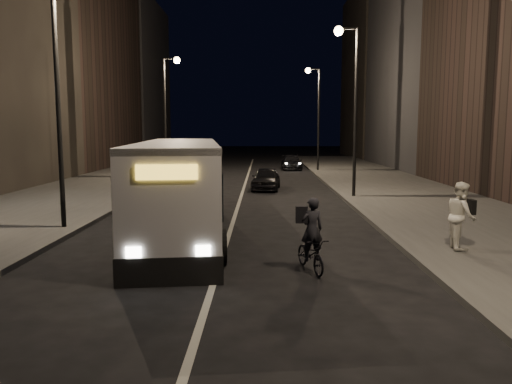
{
  "coord_description": "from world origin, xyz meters",
  "views": [
    {
      "loc": [
        1.09,
        -12.44,
        3.42
      ],
      "look_at": [
        0.89,
        2.8,
        1.5
      ],
      "focal_mm": 35.0,
      "sensor_mm": 36.0,
      "label": 1
    }
  ],
  "objects_px": {
    "streetlight_right_mid": "(351,89)",
    "cyclist_on_bicycle": "(311,247)",
    "car_mid": "(205,163)",
    "streetlight_right_far": "(315,105)",
    "car_far": "(292,162)",
    "city_bus": "(180,184)",
    "car_near": "(266,179)",
    "streetlight_left_far": "(168,101)",
    "pedestrian_woman": "(461,215)",
    "streetlight_left_near": "(65,69)"
  },
  "relations": [
    {
      "from": "pedestrian_woman",
      "to": "car_far",
      "type": "xyz_separation_m",
      "value": [
        -2.91,
        29.27,
        -0.49
      ]
    },
    {
      "from": "streetlight_left_near",
      "to": "car_mid",
      "type": "bearing_deg",
      "value": 85.92
    },
    {
      "from": "streetlight_right_far",
      "to": "car_far",
      "type": "xyz_separation_m",
      "value": [
        -1.73,
        2.31,
        -4.76
      ]
    },
    {
      "from": "streetlight_right_mid",
      "to": "car_far",
      "type": "height_order",
      "value": "streetlight_right_mid"
    },
    {
      "from": "streetlight_right_mid",
      "to": "pedestrian_woman",
      "type": "height_order",
      "value": "streetlight_right_mid"
    },
    {
      "from": "streetlight_right_far",
      "to": "streetlight_left_far",
      "type": "relative_size",
      "value": 1.0
    },
    {
      "from": "cyclist_on_bicycle",
      "to": "car_mid",
      "type": "bearing_deg",
      "value": 85.03
    },
    {
      "from": "streetlight_left_far",
      "to": "city_bus",
      "type": "distance_m",
      "value": 19.1
    },
    {
      "from": "pedestrian_woman",
      "to": "city_bus",
      "type": "bearing_deg",
      "value": 77.46
    },
    {
      "from": "streetlight_left_far",
      "to": "pedestrian_woman",
      "type": "distance_m",
      "value": 24.46
    },
    {
      "from": "city_bus",
      "to": "car_near",
      "type": "distance_m",
      "value": 12.57
    },
    {
      "from": "car_mid",
      "to": "car_far",
      "type": "relative_size",
      "value": 1.04
    },
    {
      "from": "pedestrian_woman",
      "to": "car_mid",
      "type": "relative_size",
      "value": 0.43
    },
    {
      "from": "streetlight_right_far",
      "to": "streetlight_left_near",
      "type": "xyz_separation_m",
      "value": [
        -10.66,
        -24.0,
        0.0
      ]
    },
    {
      "from": "streetlight_left_far",
      "to": "city_bus",
      "type": "height_order",
      "value": "streetlight_left_far"
    },
    {
      "from": "streetlight_left_near",
      "to": "car_mid",
      "type": "distance_m",
      "value": 24.78
    },
    {
      "from": "streetlight_right_mid",
      "to": "cyclist_on_bicycle",
      "type": "distance_m",
      "value": 13.89
    },
    {
      "from": "streetlight_right_mid",
      "to": "car_far",
      "type": "xyz_separation_m",
      "value": [
        -1.73,
        18.31,
        -4.76
      ]
    },
    {
      "from": "streetlight_right_mid",
      "to": "streetlight_left_far",
      "type": "xyz_separation_m",
      "value": [
        -10.66,
        10.0,
        0.0
      ]
    },
    {
      "from": "streetlight_right_far",
      "to": "car_near",
      "type": "distance_m",
      "value": 13.67
    },
    {
      "from": "streetlight_right_mid",
      "to": "car_mid",
      "type": "relative_size",
      "value": 1.9
    },
    {
      "from": "car_near",
      "to": "pedestrian_woman",
      "type": "bearing_deg",
      "value": -65.57
    },
    {
      "from": "cyclist_on_bicycle",
      "to": "streetlight_right_mid",
      "type": "bearing_deg",
      "value": 59.99
    },
    {
      "from": "city_bus",
      "to": "streetlight_right_mid",
      "type": "bearing_deg",
      "value": 43.59
    },
    {
      "from": "car_mid",
      "to": "city_bus",
      "type": "bearing_deg",
      "value": 92.79
    },
    {
      "from": "streetlight_right_mid",
      "to": "streetlight_left_far",
      "type": "height_order",
      "value": "same"
    },
    {
      "from": "streetlight_right_far",
      "to": "car_near",
      "type": "relative_size",
      "value": 2.18
    },
    {
      "from": "streetlight_right_mid",
      "to": "streetlight_left_far",
      "type": "relative_size",
      "value": 1.0
    },
    {
      "from": "car_near",
      "to": "car_mid",
      "type": "xyz_separation_m",
      "value": [
        -4.9,
        12.45,
        0.07
      ]
    },
    {
      "from": "car_mid",
      "to": "car_far",
      "type": "xyz_separation_m",
      "value": [
        7.2,
        2.03,
        -0.11
      ]
    },
    {
      "from": "car_mid",
      "to": "streetlight_right_far",
      "type": "bearing_deg",
      "value": 176.37
    },
    {
      "from": "streetlight_left_far",
      "to": "pedestrian_woman",
      "type": "bearing_deg",
      "value": -60.53
    },
    {
      "from": "streetlight_right_mid",
      "to": "car_mid",
      "type": "distance_m",
      "value": 19.14
    },
    {
      "from": "streetlight_left_near",
      "to": "pedestrian_woman",
      "type": "bearing_deg",
      "value": -14.06
    },
    {
      "from": "streetlight_right_mid",
      "to": "car_far",
      "type": "distance_m",
      "value": 19.0
    },
    {
      "from": "car_mid",
      "to": "car_far",
      "type": "bearing_deg",
      "value": -166.1
    },
    {
      "from": "streetlight_left_far",
      "to": "car_mid",
      "type": "distance_m",
      "value": 8.01
    },
    {
      "from": "cyclist_on_bicycle",
      "to": "car_near",
      "type": "relative_size",
      "value": 0.49
    },
    {
      "from": "car_far",
      "to": "pedestrian_woman",
      "type": "bearing_deg",
      "value": -84.94
    },
    {
      "from": "streetlight_right_far",
      "to": "car_near",
      "type": "bearing_deg",
      "value": -108.33
    },
    {
      "from": "cyclist_on_bicycle",
      "to": "streetlight_right_far",
      "type": "bearing_deg",
      "value": 67.48
    },
    {
      "from": "streetlight_right_far",
      "to": "car_mid",
      "type": "height_order",
      "value": "streetlight_right_far"
    },
    {
      "from": "streetlight_right_mid",
      "to": "streetlight_left_far",
      "type": "distance_m",
      "value": 14.62
    },
    {
      "from": "streetlight_right_far",
      "to": "cyclist_on_bicycle",
      "type": "xyz_separation_m",
      "value": [
        -3.07,
        -28.69,
        -4.75
      ]
    },
    {
      "from": "streetlight_left_near",
      "to": "pedestrian_woman",
      "type": "xyz_separation_m",
      "value": [
        11.85,
        -2.97,
        -4.28
      ]
    },
    {
      "from": "pedestrian_woman",
      "to": "streetlight_left_near",
      "type": "bearing_deg",
      "value": 81.2
    },
    {
      "from": "streetlight_left_far",
      "to": "cyclist_on_bicycle",
      "type": "height_order",
      "value": "streetlight_left_far"
    },
    {
      "from": "streetlight_left_far",
      "to": "car_far",
      "type": "height_order",
      "value": "streetlight_left_far"
    },
    {
      "from": "streetlight_left_far",
      "to": "city_bus",
      "type": "relative_size",
      "value": 0.71
    },
    {
      "from": "streetlight_right_mid",
      "to": "car_near",
      "type": "height_order",
      "value": "streetlight_right_mid"
    }
  ]
}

